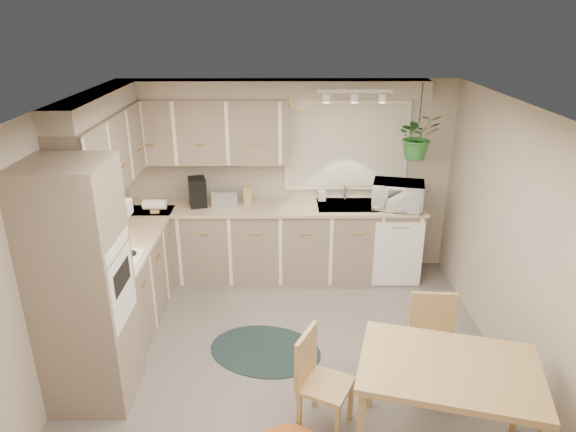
% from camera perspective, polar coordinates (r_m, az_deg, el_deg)
% --- Properties ---
extents(floor, '(4.20, 4.20, 0.00)m').
position_cam_1_polar(floor, '(5.07, 0.24, -16.18)').
color(floor, slate).
rests_on(floor, ground).
extents(ceiling, '(4.20, 4.20, 0.00)m').
position_cam_1_polar(ceiling, '(4.06, 0.29, 11.61)').
color(ceiling, white).
rests_on(ceiling, wall_back).
extents(wall_back, '(4.00, 0.04, 2.40)m').
position_cam_1_polar(wall_back, '(6.39, 0.06, 4.32)').
color(wall_back, '#B3A594').
rests_on(wall_back, floor).
extents(wall_left, '(0.04, 4.20, 2.40)m').
position_cam_1_polar(wall_left, '(4.84, -24.18, -3.57)').
color(wall_left, '#B3A594').
rests_on(wall_left, floor).
extents(wall_right, '(0.04, 4.20, 2.40)m').
position_cam_1_polar(wall_right, '(4.88, 24.50, -3.44)').
color(wall_right, '#B3A594').
rests_on(wall_right, floor).
extents(base_cab_left, '(0.60, 1.85, 0.90)m').
position_cam_1_polar(base_cab_left, '(5.79, -17.03, -6.67)').
color(base_cab_left, gray).
rests_on(base_cab_left, floor).
extents(base_cab_back, '(3.60, 0.60, 0.90)m').
position_cam_1_polar(base_cab_back, '(6.38, -1.72, -2.94)').
color(base_cab_back, gray).
rests_on(base_cab_back, floor).
extents(counter_left, '(0.64, 1.89, 0.04)m').
position_cam_1_polar(counter_left, '(5.59, -17.46, -2.43)').
color(counter_left, '#C4A88F').
rests_on(counter_left, base_cab_left).
extents(counter_back, '(3.64, 0.64, 0.04)m').
position_cam_1_polar(counter_back, '(6.19, -1.77, 0.98)').
color(counter_back, '#C4A88F').
rests_on(counter_back, base_cab_back).
extents(oven_stack, '(0.65, 0.65, 2.10)m').
position_cam_1_polar(oven_stack, '(4.48, -21.87, -7.44)').
color(oven_stack, gray).
rests_on(oven_stack, floor).
extents(wall_oven_face, '(0.02, 0.56, 0.58)m').
position_cam_1_polar(wall_oven_face, '(4.37, -17.92, -7.61)').
color(wall_oven_face, white).
rests_on(wall_oven_face, oven_stack).
extents(upper_cab_left, '(0.35, 2.00, 0.75)m').
position_cam_1_polar(upper_cab_left, '(5.46, -19.53, 6.84)').
color(upper_cab_left, gray).
rests_on(upper_cab_left, wall_left).
extents(upper_cab_back, '(2.00, 0.35, 0.75)m').
position_cam_1_polar(upper_cab_back, '(6.13, -9.43, 9.33)').
color(upper_cab_back, gray).
rests_on(upper_cab_back, wall_back).
extents(soffit_left, '(0.30, 2.00, 0.20)m').
position_cam_1_polar(soffit_left, '(5.37, -20.43, 11.71)').
color(soffit_left, '#B3A594').
rests_on(soffit_left, wall_left).
extents(soffit_back, '(3.60, 0.30, 0.20)m').
position_cam_1_polar(soffit_back, '(6.00, -1.89, 13.95)').
color(soffit_back, '#B3A594').
rests_on(soffit_back, wall_back).
extents(cooktop, '(0.52, 0.58, 0.02)m').
position_cam_1_polar(cooktop, '(5.08, -19.16, -4.82)').
color(cooktop, white).
rests_on(cooktop, counter_left).
extents(range_hood, '(0.40, 0.60, 0.14)m').
position_cam_1_polar(range_hood, '(4.91, -20.02, -0.05)').
color(range_hood, white).
rests_on(range_hood, upper_cab_left).
extents(window_blinds, '(1.40, 0.02, 1.00)m').
position_cam_1_polar(window_blinds, '(6.30, 6.51, 7.70)').
color(window_blinds, white).
rests_on(window_blinds, wall_back).
extents(window_frame, '(1.50, 0.02, 1.10)m').
position_cam_1_polar(window_frame, '(6.31, 6.50, 7.72)').
color(window_frame, white).
rests_on(window_frame, wall_back).
extents(sink, '(0.70, 0.48, 0.10)m').
position_cam_1_polar(sink, '(6.25, 6.51, 0.86)').
color(sink, '#A4A7AC').
rests_on(sink, counter_back).
extents(dishwasher_front, '(0.58, 0.02, 0.83)m').
position_cam_1_polar(dishwasher_front, '(6.26, 12.13, -4.23)').
color(dishwasher_front, white).
rests_on(dishwasher_front, base_cab_back).
extents(track_light_bar, '(0.80, 0.04, 0.04)m').
position_cam_1_polar(track_light_bar, '(5.65, 7.43, 13.60)').
color(track_light_bar, white).
rests_on(track_light_bar, ceiling).
extents(wall_clock, '(0.30, 0.03, 0.30)m').
position_cam_1_polar(wall_clock, '(6.14, 1.50, 13.00)').
color(wall_clock, gold).
rests_on(wall_clock, wall_back).
extents(dining_table, '(1.43, 1.13, 0.79)m').
position_cam_1_polar(dining_table, '(4.19, 16.93, -19.89)').
color(dining_table, tan).
rests_on(dining_table, floor).
extents(chair_left, '(0.52, 0.52, 0.83)m').
position_cam_1_polar(chair_left, '(4.23, 4.27, -18.00)').
color(chair_left, tan).
rests_on(chair_left, floor).
extents(chair_back, '(0.44, 0.44, 0.87)m').
position_cam_1_polar(chair_back, '(4.69, 15.87, -14.00)').
color(chair_back, tan).
rests_on(chair_back, floor).
extents(braided_rug, '(1.31, 1.12, 0.01)m').
position_cam_1_polar(braided_rug, '(5.24, -2.54, -14.69)').
color(braided_rug, black).
rests_on(braided_rug, floor).
extents(microwave, '(0.64, 0.45, 0.40)m').
position_cam_1_polar(microwave, '(6.17, 12.13, 2.59)').
color(microwave, white).
rests_on(microwave, counter_back).
extents(soap_bottle, '(0.10, 0.20, 0.09)m').
position_cam_1_polar(soap_bottle, '(6.33, 3.78, 2.06)').
color(soap_bottle, white).
rests_on(soap_bottle, counter_back).
extents(hanging_plant, '(0.52, 0.57, 0.40)m').
position_cam_1_polar(hanging_plant, '(6.05, 14.20, 8.08)').
color(hanging_plant, '#2C6E2C').
rests_on(hanging_plant, ceiling).
extents(coffee_maker, '(0.25, 0.28, 0.35)m').
position_cam_1_polar(coffee_maker, '(6.22, -10.02, 2.65)').
color(coffee_maker, black).
rests_on(coffee_maker, counter_back).
extents(toaster, '(0.32, 0.19, 0.19)m').
position_cam_1_polar(toaster, '(6.22, -6.97, 2.05)').
color(toaster, '#A4A7AC').
rests_on(toaster, counter_back).
extents(knife_block, '(0.11, 0.11, 0.22)m').
position_cam_1_polar(knife_block, '(6.22, -4.54, 2.28)').
color(knife_block, tan).
rests_on(knife_block, counter_back).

